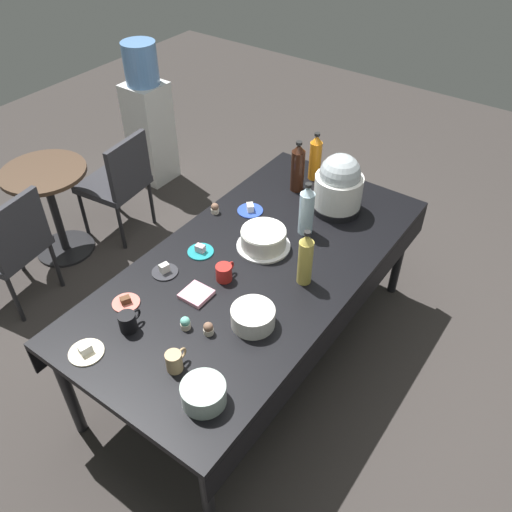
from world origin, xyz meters
TOP-DOWN VIEW (x-y plane):
  - ground at (0.00, 0.00)m, footprint 9.00×9.00m
  - potluck_table at (0.00, 0.00)m, footprint 2.20×1.10m
  - frosted_layer_cake at (0.14, 0.05)m, footprint 0.31×0.31m
  - slow_cooker at (0.70, -0.11)m, footprint 0.30×0.30m
  - glass_salad_bowl at (-0.84, -0.34)m, footprint 0.19×0.19m
  - ceramic_snack_bowl at (-0.37, -0.25)m, footprint 0.21×0.21m
  - dessert_plate_coral at (-0.63, 0.35)m, footprint 0.14×0.14m
  - dessert_plate_cream at (-0.96, 0.27)m, footprint 0.16×0.16m
  - dessert_plate_cobalt at (0.37, 0.31)m, footprint 0.16×0.16m
  - dessert_plate_teal at (-0.11, 0.31)m, footprint 0.15×0.15m
  - dessert_plate_charcoal at (-0.35, 0.35)m, footprint 0.14×0.14m
  - cupcake_vanilla at (-0.54, -0.11)m, footprint 0.05×0.05m
  - cupcake_cocoa at (0.23, 0.48)m, footprint 0.05×0.05m
  - cupcake_berry at (-0.58, -0.00)m, footprint 0.05×0.05m
  - soda_bottle_cola at (0.75, 0.21)m, footprint 0.09×0.09m
  - soda_bottle_ginger_ale at (0.03, -0.29)m, footprint 0.08×0.08m
  - soda_bottle_water at (0.40, -0.07)m, footprint 0.09×0.09m
  - soda_bottle_orange_juice at (0.93, 0.19)m, footprint 0.08×0.08m
  - coffee_mug_tan at (-0.79, -0.12)m, footprint 0.12×0.07m
  - coffee_mug_red at (-0.20, 0.06)m, footprint 0.13×0.09m
  - coffee_mug_black at (-0.74, 0.22)m, footprint 0.13×0.08m
  - paper_napkin_stack at (-0.39, 0.10)m, footprint 0.14×0.14m
  - maroon_chair_left at (-0.54, 1.58)m, footprint 0.51×0.51m
  - maroon_chair_right at (0.41, 1.58)m, footprint 0.49×0.49m
  - round_cafe_table at (-0.05, 1.80)m, footprint 0.60×0.60m
  - water_cooler at (1.14, 1.97)m, footprint 0.32×0.32m

SIDE VIEW (x-z plane):
  - ground at x=0.00m, z-range 0.00..0.00m
  - maroon_chair_left at x=-0.54m, z-range 0.07..0.92m
  - maroon_chair_right at x=0.41m, z-range 0.07..0.92m
  - round_cafe_table at x=-0.05m, z-range 0.14..0.86m
  - water_cooler at x=1.14m, z-range -0.03..1.21m
  - potluck_table at x=0.00m, z-range 0.31..1.06m
  - dessert_plate_coral at x=-0.63m, z-range 0.74..0.78m
  - dessert_plate_teal at x=-0.11m, z-range 0.74..0.79m
  - dessert_plate_cream at x=-0.96m, z-range 0.74..0.79m
  - dessert_plate_cobalt at x=0.37m, z-range 0.74..0.79m
  - paper_napkin_stack at x=-0.39m, z-range 0.75..0.77m
  - dessert_plate_charcoal at x=-0.35m, z-range 0.74..0.79m
  - cupcake_vanilla at x=-0.54m, z-range 0.75..0.82m
  - cupcake_cocoa at x=0.23m, z-range 0.75..0.82m
  - cupcake_berry at x=-0.58m, z-range 0.75..0.82m
  - coffee_mug_red at x=-0.20m, z-range 0.75..0.84m
  - ceramic_snack_bowl at x=-0.37m, z-range 0.75..0.85m
  - coffee_mug_black at x=-0.74m, z-range 0.75..0.85m
  - glass_salad_bowl at x=-0.84m, z-range 0.75..0.85m
  - coffee_mug_tan at x=-0.79m, z-range 0.75..0.85m
  - frosted_layer_cake at x=0.14m, z-range 0.75..0.87m
  - soda_bottle_ginger_ale at x=0.03m, z-range 0.74..1.07m
  - soda_bottle_orange_juice at x=0.93m, z-range 0.74..1.07m
  - soda_bottle_water at x=0.40m, z-range 0.74..1.07m
  - soda_bottle_cola at x=0.75m, z-range 0.74..1.08m
  - slow_cooker at x=0.70m, z-range 0.74..1.11m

